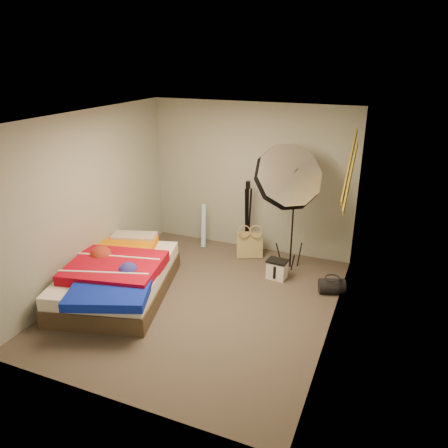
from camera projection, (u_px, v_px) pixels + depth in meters
The scene contains 15 objects.
floor at pixel (201, 301), 6.04m from camera, with size 4.00×4.00×0.00m, color #51463B.
ceiling at pixel (197, 118), 5.13m from camera, with size 4.00×4.00×0.00m, color silver.
wall_back at pixel (250, 178), 7.31m from camera, with size 3.50×3.50×0.00m, color gray.
wall_front at pixel (102, 290), 3.87m from camera, with size 3.50×3.50×0.00m, color gray.
wall_left at pixel (88, 201), 6.21m from camera, with size 4.00×4.00×0.00m, color gray.
wall_right at pixel (338, 237), 4.97m from camera, with size 4.00×4.00×0.00m, color gray.
tote_bag at pixel (249, 245), 7.30m from camera, with size 0.43×0.13×0.43m, color tan.
wrapping_roll at pixel (204, 226), 7.66m from camera, with size 0.09×0.09×0.76m, color #63A8D9.
camera_case at pixel (277, 270), 6.62m from camera, with size 0.28×0.20×0.28m, color white.
duffel_bag at pixel (332, 286), 6.22m from camera, with size 0.22×0.22×0.36m, color black.
wall_stripe_upper at pixel (349, 165), 5.23m from camera, with size 0.02×1.10×0.10m, color gold.
wall_stripe_lower at pixel (350, 177), 5.52m from camera, with size 0.02×1.10×0.10m, color gold.
bed at pixel (117, 276), 6.13m from camera, with size 1.88×2.30×0.57m.
photo_umbrella at pixel (287, 178), 6.33m from camera, with size 1.04×1.19×2.11m.
camera_tripod at pixel (247, 213), 7.26m from camera, with size 0.08×0.08×1.27m.
Camera 1 is at (2.29, -4.71, 3.21)m, focal length 35.00 mm.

